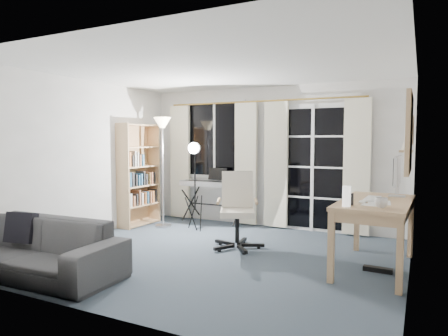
{
  "coord_description": "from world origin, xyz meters",
  "views": [
    {
      "loc": [
        2.33,
        -4.49,
        1.49
      ],
      "look_at": [
        -0.07,
        0.35,
        1.11
      ],
      "focal_mm": 32.0,
      "sensor_mm": 36.0,
      "label": 1
    }
  ],
  "objects_px": {
    "bookshelf": "(137,177)",
    "office_chair": "(237,202)",
    "keyboard_piano": "(215,185)",
    "sofa": "(32,238)",
    "studio_light": "(194,158)",
    "desk": "(376,209)",
    "mug": "(381,201)",
    "monitor": "(397,172)",
    "torchiere_lamp": "(162,139)"
  },
  "relations": [
    {
      "from": "studio_light",
      "to": "mug",
      "type": "relative_size",
      "value": 11.4
    },
    {
      "from": "office_chair",
      "to": "desk",
      "type": "distance_m",
      "value": 1.85
    },
    {
      "from": "bookshelf",
      "to": "office_chair",
      "type": "height_order",
      "value": "bookshelf"
    },
    {
      "from": "mug",
      "to": "desk",
      "type": "bearing_deg",
      "value": 101.31
    },
    {
      "from": "office_chair",
      "to": "sofa",
      "type": "bearing_deg",
      "value": -150.5
    },
    {
      "from": "keyboard_piano",
      "to": "monitor",
      "type": "xyz_separation_m",
      "value": [
        2.99,
        -0.9,
        0.39
      ]
    },
    {
      "from": "bookshelf",
      "to": "desk",
      "type": "height_order",
      "value": "bookshelf"
    },
    {
      "from": "bookshelf",
      "to": "monitor",
      "type": "height_order",
      "value": "bookshelf"
    },
    {
      "from": "bookshelf",
      "to": "monitor",
      "type": "xyz_separation_m",
      "value": [
        4.2,
        -0.26,
        0.26
      ]
    },
    {
      "from": "studio_light",
      "to": "desk",
      "type": "bearing_deg",
      "value": -37.26
    },
    {
      "from": "bookshelf",
      "to": "office_chair",
      "type": "xyz_separation_m",
      "value": [
        2.16,
        -0.51,
        -0.22
      ]
    },
    {
      "from": "desk",
      "to": "mug",
      "type": "xyz_separation_m",
      "value": [
        0.1,
        -0.5,
        0.16
      ]
    },
    {
      "from": "studio_light",
      "to": "mug",
      "type": "bearing_deg",
      "value": -45.41
    },
    {
      "from": "bookshelf",
      "to": "sofa",
      "type": "bearing_deg",
      "value": -73.7
    },
    {
      "from": "bookshelf",
      "to": "studio_light",
      "type": "distance_m",
      "value": 1.19
    },
    {
      "from": "bookshelf",
      "to": "sofa",
      "type": "distance_m",
      "value": 2.71
    },
    {
      "from": "bookshelf",
      "to": "mug",
      "type": "xyz_separation_m",
      "value": [
        4.1,
        -1.21,
        0.02
      ]
    },
    {
      "from": "office_chair",
      "to": "monitor",
      "type": "xyz_separation_m",
      "value": [
        2.04,
        0.25,
        0.48
      ]
    },
    {
      "from": "studio_light",
      "to": "office_chair",
      "type": "xyz_separation_m",
      "value": [
        1.03,
        -0.56,
        -0.58
      ]
    },
    {
      "from": "desk",
      "to": "mug",
      "type": "distance_m",
      "value": 0.54
    },
    {
      "from": "keyboard_piano",
      "to": "desk",
      "type": "height_order",
      "value": "keyboard_piano"
    },
    {
      "from": "office_chair",
      "to": "keyboard_piano",
      "type": "bearing_deg",
      "value": 105.44
    },
    {
      "from": "bookshelf",
      "to": "desk",
      "type": "relative_size",
      "value": 1.17
    },
    {
      "from": "torchiere_lamp",
      "to": "desk",
      "type": "bearing_deg",
      "value": -12.71
    },
    {
      "from": "torchiere_lamp",
      "to": "sofa",
      "type": "bearing_deg",
      "value": -87.04
    },
    {
      "from": "studio_light",
      "to": "monitor",
      "type": "bearing_deg",
      "value": -28.19
    },
    {
      "from": "monitor",
      "to": "sofa",
      "type": "height_order",
      "value": "monitor"
    },
    {
      "from": "keyboard_piano",
      "to": "sofa",
      "type": "height_order",
      "value": "keyboard_piano"
    },
    {
      "from": "keyboard_piano",
      "to": "torchiere_lamp",
      "type": "bearing_deg",
      "value": -141.85
    },
    {
      "from": "monitor",
      "to": "mug",
      "type": "relative_size",
      "value": 4.4
    },
    {
      "from": "torchiere_lamp",
      "to": "studio_light",
      "type": "xyz_separation_m",
      "value": [
        0.64,
        -0.02,
        -0.31
      ]
    },
    {
      "from": "office_chair",
      "to": "sofa",
      "type": "relative_size",
      "value": 0.5
    },
    {
      "from": "torchiere_lamp",
      "to": "mug",
      "type": "bearing_deg",
      "value": -19.69
    },
    {
      "from": "studio_light",
      "to": "office_chair",
      "type": "distance_m",
      "value": 1.31
    },
    {
      "from": "monitor",
      "to": "office_chair",
      "type": "bearing_deg",
      "value": -170.59
    },
    {
      "from": "torchiere_lamp",
      "to": "sofa",
      "type": "height_order",
      "value": "torchiere_lamp"
    },
    {
      "from": "desk",
      "to": "mug",
      "type": "relative_size",
      "value": 11.62
    },
    {
      "from": "keyboard_piano",
      "to": "mug",
      "type": "xyz_separation_m",
      "value": [
        2.9,
        -1.85,
        0.16
      ]
    },
    {
      "from": "keyboard_piano",
      "to": "sofa",
      "type": "distance_m",
      "value": 3.31
    },
    {
      "from": "mug",
      "to": "sofa",
      "type": "bearing_deg",
      "value": -158.1
    },
    {
      "from": "keyboard_piano",
      "to": "sofa",
      "type": "bearing_deg",
      "value": -99.95
    },
    {
      "from": "studio_light",
      "to": "mug",
      "type": "height_order",
      "value": "studio_light"
    },
    {
      "from": "torchiere_lamp",
      "to": "mug",
      "type": "distance_m",
      "value": 3.89
    },
    {
      "from": "office_chair",
      "to": "monitor",
      "type": "height_order",
      "value": "monitor"
    },
    {
      "from": "keyboard_piano",
      "to": "desk",
      "type": "distance_m",
      "value": 3.11
    },
    {
      "from": "torchiere_lamp",
      "to": "monitor",
      "type": "xyz_separation_m",
      "value": [
        3.71,
        -0.34,
        -0.41
      ]
    },
    {
      "from": "monitor",
      "to": "mug",
      "type": "distance_m",
      "value": 0.98
    },
    {
      "from": "torchiere_lamp",
      "to": "mug",
      "type": "relative_size",
      "value": 14.34
    },
    {
      "from": "torchiere_lamp",
      "to": "studio_light",
      "type": "relative_size",
      "value": 1.26
    },
    {
      "from": "mug",
      "to": "bookshelf",
      "type": "bearing_deg",
      "value": 163.58
    }
  ]
}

